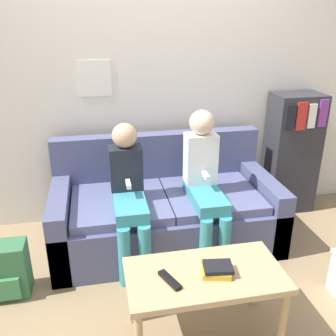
{
  "coord_description": "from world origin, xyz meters",
  "views": [
    {
      "loc": [
        -0.5,
        -2.11,
        1.78
      ],
      "look_at": [
        0.0,
        0.42,
        0.71
      ],
      "focal_mm": 40.0,
      "sensor_mm": 36.0,
      "label": 1
    }
  ],
  "objects_px": {
    "coffee_table": "(205,281)",
    "bookshelf": "(292,153)",
    "person_left": "(128,189)",
    "couch": "(165,210)",
    "person_right": "(205,178)",
    "backpack": "(4,271)",
    "tv_remote": "(170,280)"
  },
  "relations": [
    {
      "from": "person_left",
      "to": "backpack",
      "type": "height_order",
      "value": "person_left"
    },
    {
      "from": "person_right",
      "to": "bookshelf",
      "type": "height_order",
      "value": "bookshelf"
    },
    {
      "from": "person_left",
      "to": "bookshelf",
      "type": "height_order",
      "value": "bookshelf"
    },
    {
      "from": "couch",
      "to": "tv_remote",
      "type": "relative_size",
      "value": 10.34
    },
    {
      "from": "person_right",
      "to": "coffee_table",
      "type": "bearing_deg",
      "value": -105.84
    },
    {
      "from": "couch",
      "to": "coffee_table",
      "type": "xyz_separation_m",
      "value": [
        0.03,
        -1.06,
        0.12
      ]
    },
    {
      "from": "couch",
      "to": "backpack",
      "type": "distance_m",
      "value": 1.27
    },
    {
      "from": "coffee_table",
      "to": "person_right",
      "type": "bearing_deg",
      "value": 74.16
    },
    {
      "from": "coffee_table",
      "to": "couch",
      "type": "bearing_deg",
      "value": 91.37
    },
    {
      "from": "tv_remote",
      "to": "bookshelf",
      "type": "distance_m",
      "value": 2.04
    },
    {
      "from": "person_left",
      "to": "person_right",
      "type": "height_order",
      "value": "person_right"
    },
    {
      "from": "tv_remote",
      "to": "backpack",
      "type": "height_order",
      "value": "tv_remote"
    },
    {
      "from": "couch",
      "to": "coffee_table",
      "type": "height_order",
      "value": "couch"
    },
    {
      "from": "couch",
      "to": "backpack",
      "type": "relative_size",
      "value": 4.61
    },
    {
      "from": "coffee_table",
      "to": "person_right",
      "type": "xyz_separation_m",
      "value": [
        0.25,
        0.86,
        0.23
      ]
    },
    {
      "from": "person_left",
      "to": "couch",
      "type": "bearing_deg",
      "value": 33.86
    },
    {
      "from": "coffee_table",
      "to": "person_right",
      "type": "height_order",
      "value": "person_right"
    },
    {
      "from": "person_left",
      "to": "tv_remote",
      "type": "bearing_deg",
      "value": -81.92
    },
    {
      "from": "couch",
      "to": "bookshelf",
      "type": "bearing_deg",
      "value": 14.32
    },
    {
      "from": "coffee_table",
      "to": "bookshelf",
      "type": "xyz_separation_m",
      "value": [
        1.25,
        1.39,
        0.17
      ]
    },
    {
      "from": "person_right",
      "to": "tv_remote",
      "type": "height_order",
      "value": "person_right"
    },
    {
      "from": "backpack",
      "to": "coffee_table",
      "type": "bearing_deg",
      "value": -26.56
    },
    {
      "from": "person_left",
      "to": "bookshelf",
      "type": "xyz_separation_m",
      "value": [
        1.58,
        0.53,
        -0.03
      ]
    },
    {
      "from": "person_left",
      "to": "tv_remote",
      "type": "xyz_separation_m",
      "value": [
        0.13,
        -0.89,
        -0.13
      ]
    },
    {
      "from": "couch",
      "to": "coffee_table",
      "type": "distance_m",
      "value": 1.07
    },
    {
      "from": "bookshelf",
      "to": "person_left",
      "type": "bearing_deg",
      "value": -161.43
    },
    {
      "from": "tv_remote",
      "to": "bookshelf",
      "type": "height_order",
      "value": "bookshelf"
    },
    {
      "from": "person_right",
      "to": "backpack",
      "type": "height_order",
      "value": "person_right"
    },
    {
      "from": "tv_remote",
      "to": "backpack",
      "type": "relative_size",
      "value": 0.45
    },
    {
      "from": "tv_remote",
      "to": "bookshelf",
      "type": "bearing_deg",
      "value": 20.92
    },
    {
      "from": "person_right",
      "to": "backpack",
      "type": "xyz_separation_m",
      "value": [
        -1.45,
        -0.26,
        -0.44
      ]
    },
    {
      "from": "couch",
      "to": "person_left",
      "type": "distance_m",
      "value": 0.49
    }
  ]
}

